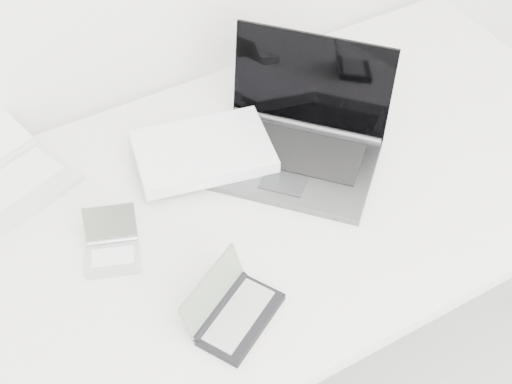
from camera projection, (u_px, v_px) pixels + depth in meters
desk at (259, 209)px, 1.49m from camera, size 1.60×0.80×0.73m
laptop_large at (259, 144)px, 1.50m from camera, size 0.55×0.44×0.23m
netbook_open_white at (2, 177)px, 1.46m from camera, size 0.31×0.35×0.07m
pda_silver at (113, 248)px, 1.33m from camera, size 0.13×0.14×0.07m
palmtop_charcoal at (233, 312)px, 1.24m from camera, size 0.20×0.18×0.09m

